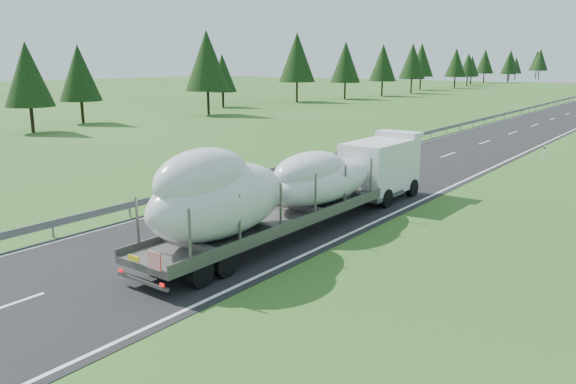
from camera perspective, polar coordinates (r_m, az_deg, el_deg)
The scene contains 4 objects.
ground at distance 24.29m, azimuth -8.06°, elevation -4.57°, with size 400.00×400.00×0.00m, color #2A531B.
guardrail at distance 118.42m, azimuth 26.62°, elevation 8.50°, with size 0.10×400.00×0.76m.
tree_line_left at distance 147.36m, azimuth 13.00°, elevation 12.73°, with size 13.93×285.35×12.58m.
boat_truck at distance 24.11m, azimuth 0.82°, elevation 0.84°, with size 2.86×18.81×4.42m.
Camera 1 is at (16.49, -16.26, 7.33)m, focal length 35.00 mm.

